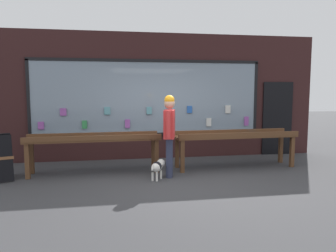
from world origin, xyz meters
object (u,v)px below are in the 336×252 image
at_px(person_browsing, 169,129).
at_px(small_dog, 158,166).
at_px(display_table_right, 235,138).
at_px(display_table_left, 94,141).

bearing_deg(person_browsing, small_dog, 135.69).
xyz_separation_m(person_browsing, small_dog, (-0.28, -0.17, -0.77)).
bearing_deg(display_table_right, small_dog, -158.87).
relative_size(display_table_right, small_dog, 6.14).
height_order(display_table_left, display_table_right, display_table_left).
relative_size(display_table_left, small_dog, 6.13).
relative_size(person_browsing, small_dog, 3.63).
bearing_deg(person_browsing, display_table_left, 83.52).
relative_size(display_table_left, person_browsing, 1.69).
bearing_deg(display_table_left, display_table_right, -0.06).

